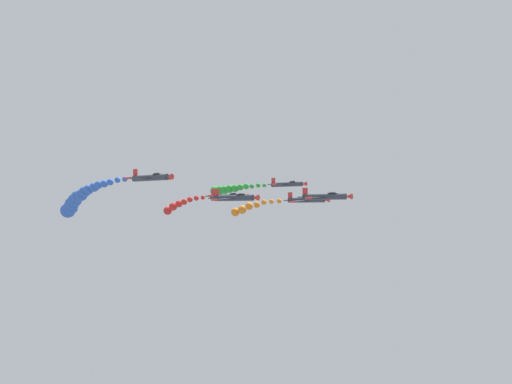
% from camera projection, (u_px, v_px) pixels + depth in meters
% --- Properties ---
extents(airplane_lead, '(9.57, 10.35, 2.34)m').
position_uv_depth(airplane_lead, '(325.00, 197.00, 95.29)').
color(airplane_lead, '#333842').
extents(airplane_left_inner, '(9.56, 10.35, 2.39)m').
position_uv_depth(airplane_left_inner, '(307.00, 200.00, 111.72)').
color(airplane_left_inner, '#333842').
extents(smoke_trail_left_inner, '(2.07, 14.37, 4.08)m').
position_uv_depth(smoke_trail_left_inner, '(247.00, 208.00, 121.81)').
color(smoke_trail_left_inner, orange).
extents(airplane_right_inner, '(9.56, 10.35, 2.35)m').
position_uv_depth(airplane_right_inner, '(234.00, 198.00, 94.34)').
color(airplane_right_inner, '#333842').
extents(airplane_left_outer, '(9.56, 10.35, 2.35)m').
position_uv_depth(airplane_left_outer, '(228.00, 197.00, 110.26)').
color(airplane_left_outer, '#333842').
extents(smoke_trail_left_outer, '(2.78, 14.40, 4.45)m').
position_uv_depth(smoke_trail_left_outer, '(177.00, 206.00, 121.15)').
color(smoke_trail_left_outer, red).
extents(airplane_right_outer, '(9.56, 10.35, 2.32)m').
position_uv_depth(airplane_right_outer, '(287.00, 184.00, 127.53)').
color(airplane_right_outer, '#333842').
extents(smoke_trail_right_outer, '(3.45, 20.26, 3.09)m').
position_uv_depth(smoke_trail_right_outer, '(227.00, 189.00, 141.18)').
color(smoke_trail_right_outer, green).
extents(airplane_trailing, '(9.57, 10.35, 2.33)m').
position_uv_depth(airplane_trailing, '(151.00, 178.00, 92.09)').
color(airplane_trailing, '#333842').
extents(smoke_trail_trailing, '(9.17, 32.30, 8.19)m').
position_uv_depth(smoke_trail_trailing, '(76.00, 201.00, 114.32)').
color(smoke_trail_trailing, blue).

